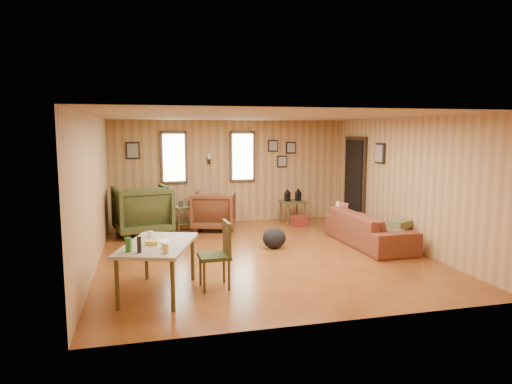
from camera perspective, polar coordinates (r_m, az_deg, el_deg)
room at (r=8.19m, az=1.36°, el=1.00°), size 5.54×6.04×2.44m
sofa at (r=8.89m, az=13.93°, el=-3.80°), size 0.69×2.18×0.85m
recliner_brown at (r=10.03m, az=-5.31°, el=-2.08°), size 1.10×1.06×0.93m
recliner_green at (r=9.81m, az=-14.03°, el=-1.91°), size 1.28×1.23×1.13m
end_table at (r=10.11m, az=-8.77°, el=-2.66°), size 0.58×0.54×0.65m
side_table at (r=10.60m, az=4.61°, el=-0.97°), size 0.58×0.58×0.84m
cooler at (r=10.47m, az=5.41°, el=-3.61°), size 0.37×0.30×0.23m
backpack at (r=8.45m, az=2.30°, el=-5.80°), size 0.50×0.42×0.38m
sofa_pillows at (r=9.08m, az=14.20°, el=-3.11°), size 0.97×1.60×0.33m
dining_table at (r=6.17m, az=-12.25°, el=-6.86°), size 1.18×1.53×0.88m
dining_chair at (r=6.33m, az=-4.61°, el=-7.34°), size 0.43×0.43×0.92m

